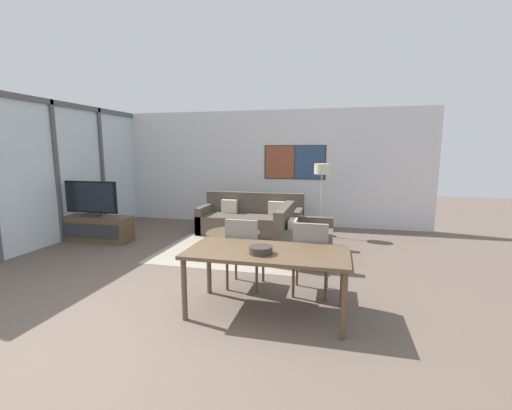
# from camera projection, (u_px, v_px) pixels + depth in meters

# --- Properties ---
(ground_plane) EXTENTS (24.00, 24.00, 0.00)m
(ground_plane) POSITION_uv_depth(u_px,v_px,m) (148.00, 328.00, 3.57)
(ground_plane) COLOR brown
(wall_back) EXTENTS (8.11, 0.09, 2.80)m
(wall_back) POSITION_uv_depth(u_px,v_px,m) (262.00, 168.00, 8.51)
(wall_back) COLOR silver
(wall_back) RESTS_ON ground_plane
(window_wall_left) EXTENTS (0.07, 5.38, 2.80)m
(window_wall_left) POSITION_uv_depth(u_px,v_px,m) (55.00, 166.00, 6.72)
(window_wall_left) COLOR silver
(window_wall_left) RESTS_ON ground_plane
(area_rug) EXTENTS (2.64, 2.13, 0.01)m
(area_rug) POSITION_uv_depth(u_px,v_px,m) (233.00, 250.00, 6.34)
(area_rug) COLOR gray
(area_rug) RESTS_ON ground_plane
(tv_console) EXTENTS (1.65, 0.46, 0.51)m
(tv_console) POSITION_uv_depth(u_px,v_px,m) (93.00, 228.00, 7.00)
(tv_console) COLOR brown
(tv_console) RESTS_ON ground_plane
(television) EXTENTS (1.20, 0.20, 0.71)m
(television) POSITION_uv_depth(u_px,v_px,m) (90.00, 199.00, 6.90)
(television) COLOR #2D2D33
(television) RESTS_ON tv_console
(sofa_main) EXTENTS (2.27, 0.90, 0.89)m
(sofa_main) POSITION_uv_depth(u_px,v_px,m) (251.00, 221.00, 7.64)
(sofa_main) COLOR #51473D
(sofa_main) RESTS_ON ground_plane
(sofa_side) EXTENTS (0.90, 1.37, 0.89)m
(sofa_side) POSITION_uv_depth(u_px,v_px,m) (301.00, 241.00, 5.92)
(sofa_side) COLOR #51473D
(sofa_side) RESTS_ON ground_plane
(coffee_table) EXTENTS (0.99, 0.99, 0.35)m
(coffee_table) POSITION_uv_depth(u_px,v_px,m) (233.00, 237.00, 6.30)
(coffee_table) COLOR brown
(coffee_table) RESTS_ON ground_plane
(dining_table) EXTENTS (1.80, 0.85, 0.74)m
(dining_table) POSITION_uv_depth(u_px,v_px,m) (267.00, 257.00, 3.81)
(dining_table) COLOR brown
(dining_table) RESTS_ON ground_plane
(dining_chair_left) EXTENTS (0.46, 0.46, 0.96)m
(dining_chair_left) POSITION_uv_depth(u_px,v_px,m) (244.00, 251.00, 4.53)
(dining_chair_left) COLOR gray
(dining_chair_left) RESTS_ON ground_plane
(dining_chair_centre) EXTENTS (0.46, 0.46, 0.96)m
(dining_chair_centre) POSITION_uv_depth(u_px,v_px,m) (311.00, 256.00, 4.30)
(dining_chair_centre) COLOR gray
(dining_chair_centre) RESTS_ON ground_plane
(fruit_bowl) EXTENTS (0.26, 0.26, 0.08)m
(fruit_bowl) POSITION_uv_depth(u_px,v_px,m) (261.00, 249.00, 3.68)
(fruit_bowl) COLOR #332D28
(fruit_bowl) RESTS_ON dining_table
(floor_lamp) EXTENTS (0.32, 0.32, 1.56)m
(floor_lamp) POSITION_uv_depth(u_px,v_px,m) (322.00, 175.00, 7.23)
(floor_lamp) COLOR #2D2D33
(floor_lamp) RESTS_ON ground_plane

